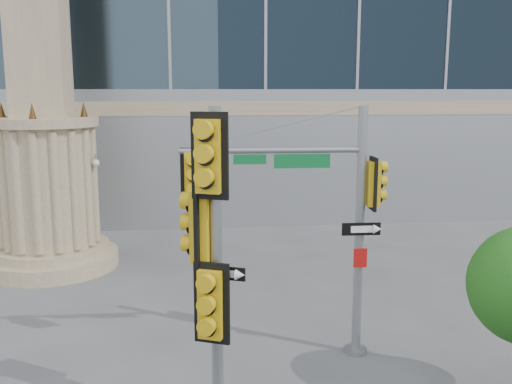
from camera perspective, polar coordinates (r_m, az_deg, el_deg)
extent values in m
cylinder|color=gray|center=(20.85, -19.66, -6.38)|extent=(4.40, 4.40, 0.50)
cylinder|color=gray|center=(20.74, -19.73, -5.32)|extent=(3.80, 3.80, 0.30)
cylinder|color=gray|center=(20.29, -20.09, 0.54)|extent=(3.00, 3.00, 4.00)
cylinder|color=gray|center=(20.07, -20.47, 6.61)|extent=(3.50, 3.50, 0.30)
cone|color=#472D14|center=(19.78, -16.85, 7.93)|extent=(0.24, 0.24, 0.50)
cone|color=#472D14|center=(20.40, -24.11, 7.54)|extent=(0.24, 0.24, 0.50)
cylinder|color=slate|center=(13.86, 9.93, -15.29)|extent=(0.53, 0.53, 0.11)
cylinder|color=slate|center=(12.92, 10.31, -4.14)|extent=(0.21, 0.21, 5.65)
cylinder|color=slate|center=(12.22, 1.58, 4.18)|extent=(3.95, 0.26, 0.13)
cube|color=#0C642C|center=(12.32, 4.63, 3.10)|extent=(1.22, 0.08, 0.30)
cube|color=gold|center=(12.22, -6.36, 1.68)|extent=(0.53, 0.28, 1.18)
cube|color=gold|center=(12.76, 11.61, 0.82)|extent=(0.28, 0.53, 1.18)
cube|color=black|center=(12.76, 10.48, -3.67)|extent=(0.87, 0.06, 0.28)
cube|color=#AC110F|center=(12.93, 10.38, -6.50)|extent=(0.30, 0.04, 0.43)
cylinder|color=slate|center=(9.98, -3.96, -8.07)|extent=(0.21, 0.21, 5.72)
cube|color=gold|center=(9.30, -4.64, 3.61)|extent=(0.70, 0.54, 1.43)
cube|color=gold|center=(9.84, -5.40, -3.49)|extent=(0.54, 0.70, 1.43)
cube|color=gold|center=(9.91, -4.43, -11.02)|extent=(0.70, 0.54, 1.43)
cube|color=black|center=(9.77, -3.09, -8.10)|extent=(0.67, 0.30, 0.23)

